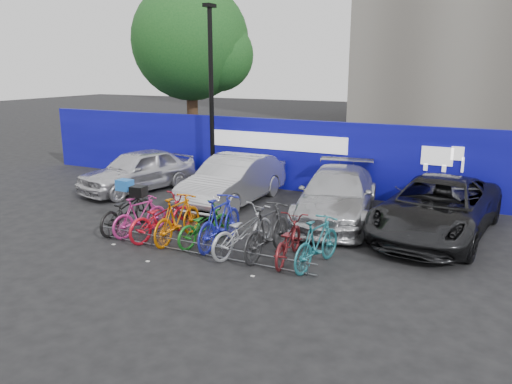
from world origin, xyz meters
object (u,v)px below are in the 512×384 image
Objects in this scene: tree at (195,44)px; bike_0 at (126,210)px; car_0 at (138,170)px; car_2 at (337,195)px; bike_4 at (204,225)px; bike_9 at (317,243)px; lamppost at (211,92)px; bike_8 at (288,240)px; bike_5 at (220,222)px; bike_7 at (267,231)px; bike_1 at (140,216)px; bike_3 at (178,219)px; bike_2 at (161,217)px; bike_rack at (199,248)px; car_1 at (233,180)px; bike_6 at (243,231)px; car_3 at (437,208)px.

tree reaches higher than bike_0.
car_0 reaches higher than car_2.
bike_4 is 2.90m from bike_9.
lamppost reaches higher than bike_8.
bike_9 is at bearing -43.35° from lamppost.
bike_5 is at bearing -170.30° from bike_4.
bike_7 reaches higher than bike_0.
bike_1 is 3.49m from bike_7.
tree is at bearing -46.62° from bike_7.
bike_3 is 2.36m from bike_7.
bike_2 is 0.99× the size of bike_5.
bike_rack is 3.14× the size of bike_4.
lamppost reaches higher than bike_2.
bike_2 is 1.12× the size of bike_4.
tree is 4.12× the size of bike_3.
bike_8 is at bearing -46.49° from car_1.
lamppost is 1.28× the size of car_2.
car_1 is 2.21× the size of bike_6.
car_1 reaches higher than bike_1.
lamppost reaches higher than bike_5.
tree is at bearing 120.06° from car_0.
car_0 reaches higher than bike_7.
bike_3 is at bearing -140.17° from car_2.
car_0 is 2.05× the size of bike_5.
lamppost is 3.23× the size of bike_3.
lamppost is at bearing 135.88° from car_1.
car_0 is 7.87m from bike_8.
car_3 is (11.36, -6.87, -4.36)m from tree.
bike_6 is at bearing -166.16° from bike_1.
bike_5 is 1.12× the size of bike_9.
bike_3 is 0.68m from bike_4.
car_2 is at bearing 63.79° from bike_rack.
bike_6 is at bearing -132.15° from car_3.
bike_4 is (-0.29, 0.73, 0.31)m from bike_rack.
car_0 is 2.19× the size of bike_3.
car_3 is 2.71× the size of bike_3.
bike_9 reaches higher than bike_2.
bike_6 is (2.21, -3.62, -0.20)m from car_1.
bike_5 is (-1.82, -3.25, -0.09)m from car_2.
bike_rack is 2.78× the size of bike_0.
bike_6 is at bearing -169.08° from bike_2.
bike_5 reaches higher than bike_0.
car_3 is at bearing -136.23° from bike_8.
tree is at bearing -49.73° from bike_2.
tree is 13.69m from bike_7.
bike_rack is 1.19m from bike_3.
car_3 is (9.66, -0.43, 0.01)m from car_0.
bike_1 is at bearing -147.13° from car_3.
bike_2 is at bearing -29.62° from car_0.
car_2 is 5.63m from bike_0.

